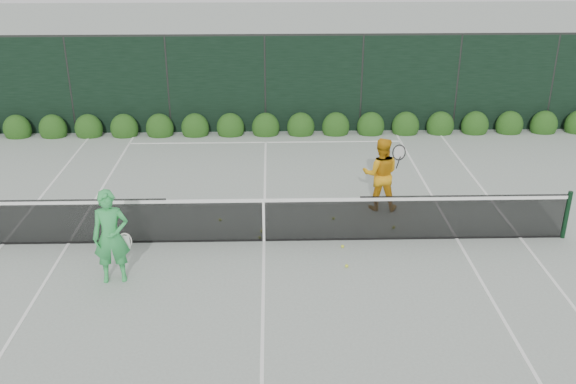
{
  "coord_description": "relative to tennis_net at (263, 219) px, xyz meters",
  "views": [
    {
      "loc": [
        0.19,
        -12.06,
        6.37
      ],
      "look_at": [
        0.52,
        0.3,
        1.0
      ],
      "focal_mm": 40.0,
      "sensor_mm": 36.0,
      "label": 1
    }
  ],
  "objects": [
    {
      "name": "windscreen_fence",
      "position": [
        0.02,
        -2.71,
        0.98
      ],
      "size": [
        32.0,
        21.07,
        3.06
      ],
      "color": "black",
      "rests_on": "ground"
    },
    {
      "name": "player_woman",
      "position": [
        -2.77,
        -1.48,
        0.38
      ],
      "size": [
        0.73,
        0.54,
        1.83
      ],
      "rotation": [
        0.0,
        0.0,
        0.16
      ],
      "color": "green",
      "rests_on": "ground"
    },
    {
      "name": "tennis_balls",
      "position": [
        0.96,
        0.22,
        -0.5
      ],
      "size": [
        3.92,
        2.21,
        0.07
      ],
      "color": "#C7D72F",
      "rests_on": "ground"
    },
    {
      "name": "hedge_row",
      "position": [
        0.02,
        7.15,
        -0.3
      ],
      "size": [
        31.66,
        0.65,
        0.94
      ],
      "color": "#17340E",
      "rests_on": "ground"
    },
    {
      "name": "tennis_net",
      "position": [
        0.0,
        0.0,
        0.0
      ],
      "size": [
        12.9,
        0.1,
        1.07
      ],
      "color": "black",
      "rests_on": "ground"
    },
    {
      "name": "player_man",
      "position": [
        2.71,
        1.59,
        0.34
      ],
      "size": [
        0.96,
        0.76,
        1.74
      ],
      "rotation": [
        0.0,
        0.0,
        3.02
      ],
      "color": "orange",
      "rests_on": "ground"
    },
    {
      "name": "court_lines",
      "position": [
        0.02,
        0.0,
        -0.53
      ],
      "size": [
        11.03,
        23.83,
        0.01
      ],
      "color": "white",
      "rests_on": "ground"
    },
    {
      "name": "ground",
      "position": [
        0.02,
        0.0,
        -0.53
      ],
      "size": [
        80.0,
        80.0,
        0.0
      ],
      "primitive_type": "plane",
      "color": "gray",
      "rests_on": "ground"
    }
  ]
}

